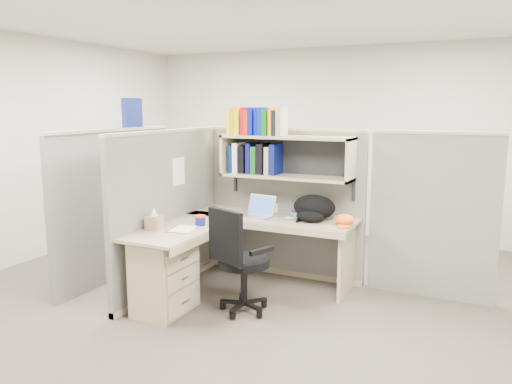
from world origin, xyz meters
The scene contains 14 objects.
ground centered at (0.00, 0.00, 0.00)m, with size 6.00×6.00×0.00m, color #39322C.
room_shell centered at (0.00, 0.00, 1.62)m, with size 6.00×6.00×6.00m.
cubicle centered at (-0.37, 0.45, 0.91)m, with size 3.79×1.84×1.95m.
desk centered at (-0.41, -0.29, 0.44)m, with size 1.74×1.75×0.73m.
laptop centered at (-0.13, 0.46, 0.84)m, with size 0.32×0.32×0.23m, color silver, non-canonical shape.
backpack centered at (0.45, 0.55, 0.86)m, with size 0.43×0.33×0.26m, color black, non-canonical shape.
orange_cap centered at (0.79, 0.52, 0.78)m, with size 0.19×0.22×0.10m, color #E55C13, non-canonical shape.
snack_canister centered at (-0.46, -0.11, 0.78)m, with size 0.10×0.10×0.10m.
tissue_box centered at (-0.76, -0.43, 0.83)m, with size 0.13×0.13×0.20m, color #A77C5E, non-canonical shape.
mouse centered at (0.23, 0.48, 0.75)m, with size 0.10×0.06×0.04m, color #92A6D0.
paper_cup centered at (-0.05, 0.76, 0.77)m, with size 0.06×0.06×0.09m, color white.
book_stack centered at (0.26, 0.80, 0.79)m, with size 0.17×0.23×0.11m, color gray, non-canonical shape.
loose_paper centered at (-0.52, -0.30, 0.73)m, with size 0.21×0.27×0.00m, color white, non-canonical shape.
task_chair centered at (0.06, -0.27, 0.35)m, with size 0.57×0.53×0.98m.
Camera 1 is at (2.05, -4.08, 1.86)m, focal length 35.00 mm.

